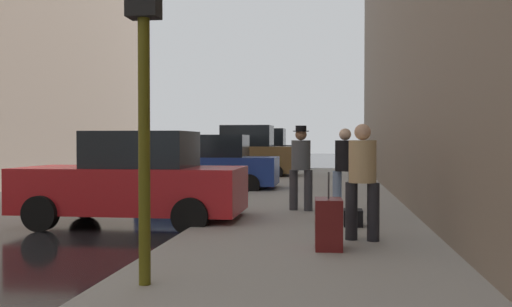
{
  "coord_description": "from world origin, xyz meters",
  "views": [
    {
      "loc": [
        6.4,
        -10.51,
        1.62
      ],
      "look_at": [
        3.92,
        7.71,
        1.2
      ],
      "focal_mm": 40.0,
      "sensor_mm": 36.0,
      "label": 1
    }
  ],
  "objects_px": {
    "pedestrian_in_tan_coat": "(362,175)",
    "rolling_suitcase": "(328,224)",
    "pedestrian_in_jeans": "(345,166)",
    "parked_blue_sedan": "(211,165)",
    "parked_bronze_suv": "(244,154)",
    "parked_red_hatchback": "(134,181)",
    "fire_hydrant": "(271,176)",
    "duffel_bag": "(353,218)",
    "traffic_light": "(144,27)",
    "pedestrian_with_beanie": "(301,163)",
    "parked_black_suv": "(262,151)"
  },
  "relations": [
    {
      "from": "pedestrian_in_tan_coat",
      "to": "rolling_suitcase",
      "type": "relative_size",
      "value": 1.64
    },
    {
      "from": "pedestrian_in_jeans",
      "to": "parked_blue_sedan",
      "type": "bearing_deg",
      "value": 125.27
    },
    {
      "from": "parked_blue_sedan",
      "to": "parked_bronze_suv",
      "type": "distance_m",
      "value": 6.53
    },
    {
      "from": "pedestrian_in_tan_coat",
      "to": "parked_bronze_suv",
      "type": "bearing_deg",
      "value": 105.27
    },
    {
      "from": "parked_red_hatchback",
      "to": "pedestrian_in_tan_coat",
      "type": "distance_m",
      "value": 4.61
    },
    {
      "from": "fire_hydrant",
      "to": "pedestrian_in_jeans",
      "type": "xyz_separation_m",
      "value": [
        2.18,
        -6.2,
        0.61
      ]
    },
    {
      "from": "pedestrian_in_jeans",
      "to": "duffel_bag",
      "type": "bearing_deg",
      "value": -86.46
    },
    {
      "from": "traffic_light",
      "to": "pedestrian_with_beanie",
      "type": "xyz_separation_m",
      "value": [
        1.23,
        6.37,
        -1.62
      ]
    },
    {
      "from": "traffic_light",
      "to": "pedestrian_in_tan_coat",
      "type": "bearing_deg",
      "value": 51.26
    },
    {
      "from": "duffel_bag",
      "to": "pedestrian_with_beanie",
      "type": "bearing_deg",
      "value": 116.28
    },
    {
      "from": "parked_red_hatchback",
      "to": "traffic_light",
      "type": "relative_size",
      "value": 1.17
    },
    {
      "from": "fire_hydrant",
      "to": "traffic_light",
      "type": "bearing_deg",
      "value": -89.77
    },
    {
      "from": "parked_black_suv",
      "to": "pedestrian_in_jeans",
      "type": "bearing_deg",
      "value": -77.83
    },
    {
      "from": "parked_red_hatchback",
      "to": "parked_blue_sedan",
      "type": "bearing_deg",
      "value": 90.0
    },
    {
      "from": "parked_red_hatchback",
      "to": "pedestrian_in_tan_coat",
      "type": "xyz_separation_m",
      "value": [
        4.17,
        -1.95,
        0.26
      ]
    },
    {
      "from": "traffic_light",
      "to": "pedestrian_in_jeans",
      "type": "bearing_deg",
      "value": 70.52
    },
    {
      "from": "pedestrian_with_beanie",
      "to": "pedestrian_in_jeans",
      "type": "bearing_deg",
      "value": -20.82
    },
    {
      "from": "parked_red_hatchback",
      "to": "fire_hydrant",
      "type": "height_order",
      "value": "parked_red_hatchback"
    },
    {
      "from": "parked_bronze_suv",
      "to": "rolling_suitcase",
      "type": "xyz_separation_m",
      "value": [
        3.69,
        -16.02,
        -0.54
      ]
    },
    {
      "from": "fire_hydrant",
      "to": "pedestrian_with_beanie",
      "type": "bearing_deg",
      "value": -77.7
    },
    {
      "from": "duffel_bag",
      "to": "traffic_light",
      "type": "bearing_deg",
      "value": -117.37
    },
    {
      "from": "pedestrian_in_tan_coat",
      "to": "pedestrian_in_jeans",
      "type": "distance_m",
      "value": 3.14
    },
    {
      "from": "fire_hydrant",
      "to": "rolling_suitcase",
      "type": "relative_size",
      "value": 0.68
    },
    {
      "from": "parked_blue_sedan",
      "to": "duffel_bag",
      "type": "xyz_separation_m",
      "value": [
        4.09,
        -7.34,
        -0.56
      ]
    },
    {
      "from": "rolling_suitcase",
      "to": "fire_hydrant",
      "type": "bearing_deg",
      "value": 100.62
    },
    {
      "from": "pedestrian_in_jeans",
      "to": "rolling_suitcase",
      "type": "height_order",
      "value": "pedestrian_in_jeans"
    },
    {
      "from": "fire_hydrant",
      "to": "pedestrian_in_jeans",
      "type": "bearing_deg",
      "value": -70.6
    },
    {
      "from": "parked_bronze_suv",
      "to": "rolling_suitcase",
      "type": "relative_size",
      "value": 4.45
    },
    {
      "from": "fire_hydrant",
      "to": "parked_blue_sedan",
      "type": "bearing_deg",
      "value": -162.71
    },
    {
      "from": "parked_red_hatchback",
      "to": "parked_black_suv",
      "type": "distance_m",
      "value": 19.67
    },
    {
      "from": "fire_hydrant",
      "to": "duffel_bag",
      "type": "distance_m",
      "value": 8.23
    },
    {
      "from": "rolling_suitcase",
      "to": "duffel_bag",
      "type": "height_order",
      "value": "rolling_suitcase"
    },
    {
      "from": "parked_bronze_suv",
      "to": "parked_red_hatchback",
      "type": "bearing_deg",
      "value": -90.0
    },
    {
      "from": "parked_red_hatchback",
      "to": "duffel_bag",
      "type": "bearing_deg",
      "value": -7.22
    },
    {
      "from": "parked_red_hatchback",
      "to": "fire_hydrant",
      "type": "bearing_deg",
      "value": 76.27
    },
    {
      "from": "pedestrian_in_tan_coat",
      "to": "duffel_bag",
      "type": "relative_size",
      "value": 3.89
    },
    {
      "from": "parked_blue_sedan",
      "to": "parked_black_suv",
      "type": "relative_size",
      "value": 0.92
    },
    {
      "from": "parked_red_hatchback",
      "to": "fire_hydrant",
      "type": "distance_m",
      "value": 7.61
    },
    {
      "from": "pedestrian_with_beanie",
      "to": "parked_bronze_suv",
      "type": "bearing_deg",
      "value": 104.61
    },
    {
      "from": "parked_blue_sedan",
      "to": "pedestrian_in_tan_coat",
      "type": "relative_size",
      "value": 2.47
    },
    {
      "from": "parked_blue_sedan",
      "to": "fire_hydrant",
      "type": "xyz_separation_m",
      "value": [
        1.8,
        0.56,
        -0.35
      ]
    },
    {
      "from": "parked_bronze_suv",
      "to": "duffel_bag",
      "type": "relative_size",
      "value": 10.52
    },
    {
      "from": "fire_hydrant",
      "to": "rolling_suitcase",
      "type": "bearing_deg",
      "value": -79.38
    },
    {
      "from": "pedestrian_in_jeans",
      "to": "rolling_suitcase",
      "type": "xyz_separation_m",
      "value": [
        -0.3,
        -3.86,
        -0.61
      ]
    },
    {
      "from": "parked_bronze_suv",
      "to": "parked_black_suv",
      "type": "bearing_deg",
      "value": 90.0
    },
    {
      "from": "parked_red_hatchback",
      "to": "pedestrian_with_beanie",
      "type": "distance_m",
      "value": 3.45
    },
    {
      "from": "parked_red_hatchback",
      "to": "rolling_suitcase",
      "type": "bearing_deg",
      "value": -35.9
    },
    {
      "from": "traffic_light",
      "to": "pedestrian_in_jeans",
      "type": "relative_size",
      "value": 2.11
    },
    {
      "from": "pedestrian_in_jeans",
      "to": "pedestrian_with_beanie",
      "type": "bearing_deg",
      "value": 159.18
    },
    {
      "from": "fire_hydrant",
      "to": "pedestrian_in_jeans",
      "type": "distance_m",
      "value": 6.6
    }
  ]
}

